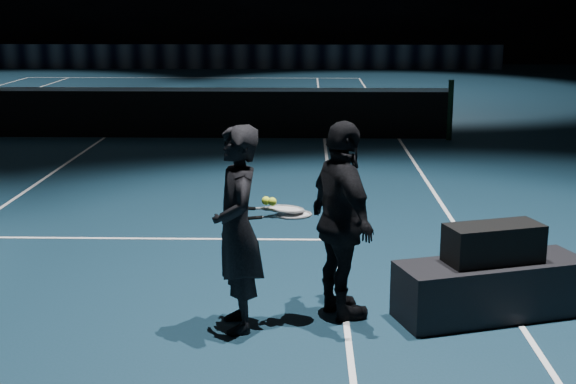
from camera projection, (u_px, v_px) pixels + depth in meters
name	position (u px, v px, depth m)	size (l,w,h in m)	color
floor	(104.00, 138.00, 14.91)	(36.00, 36.00, 0.00)	#0E2732
court_lines	(104.00, 138.00, 14.91)	(10.98, 23.78, 0.01)	white
net_post_right	(450.00, 110.00, 14.63)	(0.10, 0.10, 1.10)	black
net_mesh	(102.00, 114.00, 14.80)	(12.80, 0.02, 0.86)	black
net_tape	(101.00, 89.00, 14.70)	(12.80, 0.03, 0.07)	white
sponsor_backdrop	(206.00, 57.00, 29.87)	(22.00, 0.15, 0.90)	black
player_bench	(491.00, 289.00, 6.49)	(1.54, 0.51, 0.46)	black
racket_bag	(494.00, 243.00, 6.40)	(0.77, 0.33, 0.31)	black
bag_signature	(498.00, 249.00, 6.24)	(0.36, 0.00, 0.10)	white
player_a	(237.00, 229.00, 6.12)	(0.59, 0.38, 1.60)	black
player_b	(342.00, 221.00, 6.35)	(0.94, 0.39, 1.60)	black
racket_lower	(294.00, 215.00, 6.22)	(0.68, 0.22, 0.03)	black
racket_upper	(286.00, 209.00, 6.24)	(0.68, 0.22, 0.03)	black
tennis_balls	(269.00, 199.00, 6.14)	(0.12, 0.10, 0.12)	yellow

